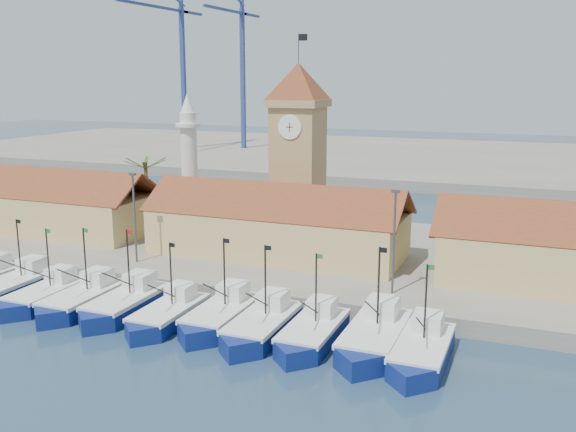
% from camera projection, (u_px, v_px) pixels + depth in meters
% --- Properties ---
extents(ground, '(400.00, 400.00, 0.00)m').
position_uv_depth(ground, '(178.00, 337.00, 49.53)').
color(ground, '#1A2E47').
rests_on(ground, ground).
extents(quay, '(140.00, 32.00, 1.50)m').
position_uv_depth(quay, '(291.00, 251.00, 71.16)').
color(quay, gray).
rests_on(quay, ground).
extents(terminal, '(240.00, 80.00, 2.00)m').
position_uv_depth(terminal, '(426.00, 159.00, 149.19)').
color(terminal, gray).
rests_on(terminal, ground).
extents(boat_1, '(3.53, 9.67, 7.32)m').
position_uv_depth(boat_1, '(15.00, 286.00, 59.25)').
color(boat_1, navy).
rests_on(boat_1, ground).
extents(boat_2, '(3.42, 9.37, 7.09)m').
position_uv_depth(boat_2, '(44.00, 297.00, 56.49)').
color(boat_2, navy).
rests_on(boat_2, ground).
extents(boat_3, '(3.61, 9.90, 7.49)m').
position_uv_depth(boat_3, '(81.00, 301.00, 55.20)').
color(boat_3, navy).
rests_on(boat_3, ground).
extents(boat_4, '(3.66, 10.04, 7.60)m').
position_uv_depth(boat_4, '(124.00, 305.00, 54.16)').
color(boat_4, navy).
rests_on(boat_4, ground).
extents(boat_5, '(3.41, 9.35, 7.07)m').
position_uv_depth(boat_5, '(167.00, 316.00, 51.88)').
color(boat_5, navy).
rests_on(boat_5, ground).
extents(boat_6, '(3.64, 9.98, 7.55)m').
position_uv_depth(boat_6, '(220.00, 317.00, 51.47)').
color(boat_6, navy).
rests_on(boat_6, ground).
extents(boat_7, '(3.64, 9.98, 7.55)m').
position_uv_depth(boat_7, '(261.00, 328.00, 49.36)').
color(boat_7, navy).
rests_on(boat_7, ground).
extents(boat_8, '(3.50, 9.58, 7.25)m').
position_uv_depth(boat_8, '(312.00, 335.00, 48.07)').
color(boat_8, navy).
rests_on(boat_8, ground).
extents(boat_9, '(3.89, 10.65, 8.06)m').
position_uv_depth(boat_9, '(374.00, 339.00, 47.02)').
color(boat_9, navy).
rests_on(boat_9, ground).
extents(boat_10, '(3.57, 9.79, 7.40)m').
position_uv_depth(boat_10, '(421.00, 353.00, 44.82)').
color(boat_10, navy).
rests_on(boat_10, ground).
extents(hall_left, '(31.20, 10.13, 7.61)m').
position_uv_depth(hall_left, '(36.00, 208.00, 78.41)').
color(hall_left, tan).
rests_on(hall_left, quay).
extents(hall_center, '(27.04, 10.13, 7.61)m').
position_uv_depth(hall_center, '(277.00, 231.00, 66.84)').
color(hall_center, tan).
rests_on(hall_center, quay).
extents(clock_tower, '(5.80, 5.80, 22.70)m').
position_uv_depth(clock_tower, '(298.00, 149.00, 70.60)').
color(clock_tower, tan).
rests_on(clock_tower, quay).
extents(minaret, '(3.00, 3.00, 16.30)m').
position_uv_depth(minaret, '(189.00, 160.00, 78.31)').
color(minaret, silver).
rests_on(minaret, quay).
extents(palm_tree, '(5.60, 5.03, 8.39)m').
position_uv_depth(palm_tree, '(147.00, 188.00, 79.04)').
color(palm_tree, brown).
rests_on(palm_tree, quay).
extents(lamp_posts, '(80.70, 0.25, 9.03)m').
position_uv_depth(lamp_posts, '(249.00, 224.00, 58.87)').
color(lamp_posts, '#3F3F44').
rests_on(lamp_posts, quay).
extents(crane_blue_far, '(1.00, 35.92, 41.40)m').
position_uv_depth(crane_blue_far, '(179.00, 54.00, 156.56)').
color(crane_blue_far, navy).
rests_on(crane_blue_far, terminal).
extents(crane_blue_near, '(1.00, 29.01, 40.97)m').
position_uv_depth(crane_blue_near, '(241.00, 57.00, 158.19)').
color(crane_blue_near, navy).
rests_on(crane_blue_near, terminal).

